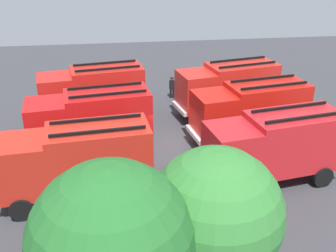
{
  "coord_description": "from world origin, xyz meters",
  "views": [
    {
      "loc": [
        2.92,
        21.64,
        11.65
      ],
      "look_at": [
        0.0,
        0.0,
        1.4
      ],
      "focal_mm": 42.94,
      "sensor_mm": 36.0,
      "label": 1
    }
  ],
  "objects": [
    {
      "name": "fire_truck_0",
      "position": [
        -4.85,
        -4.39,
        2.15
      ],
      "size": [
        7.54,
        3.9,
        3.88
      ],
      "rotation": [
        0.0,
        0.0,
        0.2
      ],
      "color": "red",
      "rests_on": "ground"
    },
    {
      "name": "traffic_cone_2",
      "position": [
        -5.91,
        -6.7,
        0.33
      ],
      "size": [
        0.46,
        0.46,
        0.66
      ],
      "primitive_type": "cone",
      "color": "#F2600C",
      "rests_on": "ground"
    },
    {
      "name": "traffic_cone_1",
      "position": [
        -3.16,
        1.87,
        0.28
      ],
      "size": [
        0.39,
        0.39,
        0.55
      ],
      "primitive_type": "cone",
      "color": "#F2600C",
      "rests_on": "ground"
    },
    {
      "name": "ground_plane",
      "position": [
        0.0,
        0.0,
        0.0
      ],
      "size": [
        55.08,
        55.08,
        0.0
      ],
      "primitive_type": "plane",
      "color": "#38383D"
    },
    {
      "name": "fire_truck_3",
      "position": [
        4.55,
        -0.03,
        2.15
      ],
      "size": [
        7.46,
        3.51,
        3.88
      ],
      "rotation": [
        0.0,
        0.0,
        0.13
      ],
      "color": "red",
      "rests_on": "ground"
    },
    {
      "name": "firefighter_1",
      "position": [
        -1.43,
        -8.19,
        0.96
      ],
      "size": [
        0.47,
        0.36,
        1.72
      ],
      "rotation": [
        0.0,
        0.0,
        1.25
      ],
      "color": "black",
      "rests_on": "ground"
    },
    {
      "name": "tree_1",
      "position": [
        3.29,
        13.46,
        4.55
      ],
      "size": [
        4.36,
        4.36,
        6.76
      ],
      "color": "brown",
      "rests_on": "ground"
    },
    {
      "name": "fire_truck_4",
      "position": [
        -4.86,
        4.5,
        2.15
      ],
      "size": [
        7.5,
        3.67,
        3.88
      ],
      "rotation": [
        0.0,
        0.0,
        0.16
      ],
      "color": "red",
      "rests_on": "ground"
    },
    {
      "name": "fire_truck_1",
      "position": [
        4.58,
        -4.82,
        2.15
      ],
      "size": [
        7.49,
        3.64,
        3.88
      ],
      "rotation": [
        0.0,
        0.0,
        0.15
      ],
      "color": "red",
      "rests_on": "ground"
    },
    {
      "name": "fire_truck_5",
      "position": [
        4.97,
        4.65,
        2.15
      ],
      "size": [
        7.4,
        3.3,
        3.88
      ],
      "rotation": [
        0.0,
        0.0,
        0.09
      ],
      "color": "red",
      "rests_on": "ground"
    },
    {
      "name": "firefighter_2",
      "position": [
        2.2,
        2.59,
        0.92
      ],
      "size": [
        0.35,
        0.47,
        1.66
      ],
      "rotation": [
        0.0,
        0.0,
        0.29
      ],
      "color": "black",
      "rests_on": "ground"
    },
    {
      "name": "traffic_cone_0",
      "position": [
        -6.78,
        -2.2,
        0.32
      ],
      "size": [
        0.45,
        0.45,
        0.64
      ],
      "primitive_type": "cone",
      "color": "#F2600C",
      "rests_on": "ground"
    },
    {
      "name": "firefighter_3",
      "position": [
        -4.71,
        -7.27,
        1.04
      ],
      "size": [
        0.48,
        0.45,
        1.83
      ],
      "rotation": [
        0.0,
        0.0,
        5.41
      ],
      "color": "black",
      "rests_on": "ground"
    },
    {
      "name": "tree_0",
      "position": [
        0.26,
        12.31,
        4.26
      ],
      "size": [
        4.08,
        4.08,
        6.33
      ],
      "color": "brown",
      "rests_on": "ground"
    },
    {
      "name": "fire_truck_2",
      "position": [
        -5.1,
        -0.1,
        2.15
      ],
      "size": [
        7.5,
        3.67,
        3.88
      ],
      "rotation": [
        0.0,
        0.0,
        0.16
      ],
      "color": "red",
      "rests_on": "ground"
    }
  ]
}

